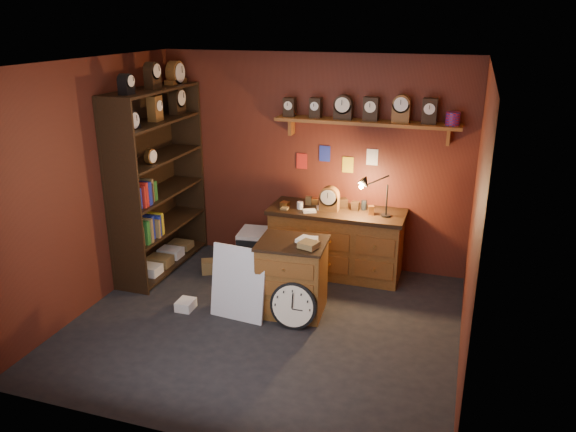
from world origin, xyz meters
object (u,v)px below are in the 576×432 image
at_px(workbench, 336,238).
at_px(low_cabinet, 292,274).
at_px(big_round_clock, 293,306).
at_px(shelving_unit, 155,174).

xyz_separation_m(workbench, low_cabinet, (-0.23, -1.12, -0.02)).
bearing_deg(big_round_clock, workbench, 85.48).
bearing_deg(low_cabinet, shelving_unit, 158.68).
distance_m(low_cabinet, big_round_clock, 0.39).
height_order(workbench, low_cabinet, workbench).
bearing_deg(low_cabinet, big_round_clock, -73.91).
relative_size(low_cabinet, big_round_clock, 1.82).
height_order(workbench, big_round_clock, workbench).
bearing_deg(workbench, low_cabinet, -101.53).
distance_m(shelving_unit, workbench, 2.40).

